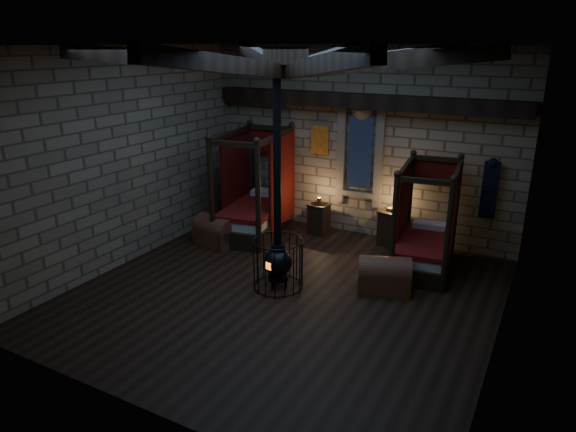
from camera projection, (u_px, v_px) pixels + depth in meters
The scene contains 8 objects.
room at pixel (288, 76), 8.01m from camera, with size 7.02×7.02×4.29m.
bed_left at pixel (256, 208), 11.90m from camera, with size 1.53×2.41×2.35m.
bed_right at pixel (425, 243), 10.07m from camera, with size 1.27×2.08×2.05m.
trunk_left at pixel (215, 232), 11.26m from camera, with size 1.00×0.73×0.66m.
trunk_right at pixel (384, 276), 9.13m from camera, with size 1.05×0.86×0.67m.
nightstand_left at pixel (319, 218), 11.88m from camera, with size 0.47×0.45×0.87m.
nightstand_right at pixel (390, 228), 11.20m from camera, with size 0.56×0.54×0.85m.
stove at pixel (278, 258), 9.18m from camera, with size 0.91×0.91×4.05m.
Camera 1 is at (3.94, -7.20, 4.26)m, focal length 32.00 mm.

